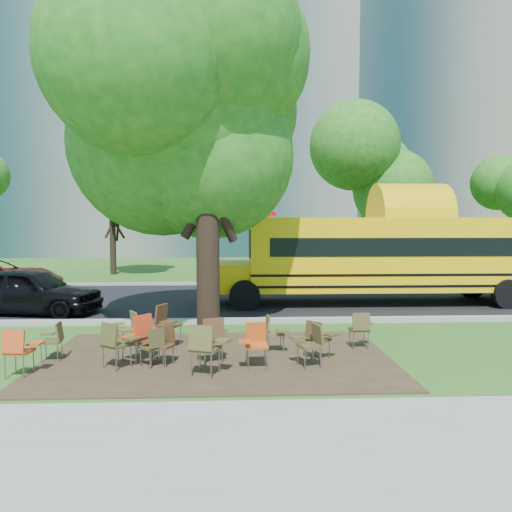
{
  "coord_description": "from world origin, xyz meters",
  "views": [
    {
      "loc": [
        1.31,
        -10.52,
        2.8
      ],
      "look_at": [
        1.98,
        3.82,
        1.8
      ],
      "focal_mm": 35.0,
      "sensor_mm": 36.0,
      "label": 1
    }
  ],
  "objects_px": {
    "chair_3": "(162,341)",
    "chair_10": "(166,321)",
    "chair_14": "(140,332)",
    "chair_6": "(311,341)",
    "chair_12": "(273,330)",
    "chair_7": "(318,336)",
    "chair_0": "(19,347)",
    "chair_4": "(206,344)",
    "black_car": "(31,291)",
    "chair_2": "(154,343)",
    "chair_5": "(255,340)",
    "chair_13": "(361,326)",
    "chair_1": "(116,341)",
    "chair_8": "(54,337)",
    "school_bus": "(405,254)",
    "main_tree": "(207,111)",
    "chair_9": "(129,326)",
    "chair_11": "(212,335)"
  },
  "relations": [
    {
      "from": "chair_3",
      "to": "chair_10",
      "type": "xyz_separation_m",
      "value": [
        -0.12,
        1.44,
        0.11
      ]
    },
    {
      "from": "chair_14",
      "to": "chair_3",
      "type": "bearing_deg",
      "value": -81.27
    },
    {
      "from": "chair_6",
      "to": "chair_12",
      "type": "bearing_deg",
      "value": 12.92
    },
    {
      "from": "chair_7",
      "to": "chair_0",
      "type": "bearing_deg",
      "value": -125.38
    },
    {
      "from": "chair_4",
      "to": "black_car",
      "type": "xyz_separation_m",
      "value": [
        -5.55,
        6.29,
        0.11
      ]
    },
    {
      "from": "chair_12",
      "to": "black_car",
      "type": "bearing_deg",
      "value": -128.18
    },
    {
      "from": "chair_2",
      "to": "chair_5",
      "type": "relative_size",
      "value": 0.89
    },
    {
      "from": "chair_5",
      "to": "chair_13",
      "type": "bearing_deg",
      "value": -153.5
    },
    {
      "from": "chair_6",
      "to": "chair_10",
      "type": "height_order",
      "value": "chair_10"
    },
    {
      "from": "chair_0",
      "to": "chair_1",
      "type": "distance_m",
      "value": 1.67
    },
    {
      "from": "chair_8",
      "to": "chair_10",
      "type": "relative_size",
      "value": 0.83
    },
    {
      "from": "chair_4",
      "to": "chair_14",
      "type": "relative_size",
      "value": 1.0
    },
    {
      "from": "school_bus",
      "to": "chair_1",
      "type": "xyz_separation_m",
      "value": [
        -8.0,
        -7.19,
        -1.12
      ]
    },
    {
      "from": "chair_6",
      "to": "chair_13",
      "type": "height_order",
      "value": "chair_6"
    },
    {
      "from": "chair_3",
      "to": "chair_14",
      "type": "xyz_separation_m",
      "value": [
        -0.48,
        0.26,
        0.12
      ]
    },
    {
      "from": "chair_12",
      "to": "chair_14",
      "type": "relative_size",
      "value": 0.81
    },
    {
      "from": "main_tree",
      "to": "chair_9",
      "type": "relative_size",
      "value": 11.19
    },
    {
      "from": "chair_4",
      "to": "chair_12",
      "type": "bearing_deg",
      "value": 70.54
    },
    {
      "from": "chair_5",
      "to": "chair_9",
      "type": "distance_m",
      "value": 3.19
    },
    {
      "from": "chair_3",
      "to": "chair_9",
      "type": "bearing_deg",
      "value": -34.57
    },
    {
      "from": "chair_2",
      "to": "chair_4",
      "type": "xyz_separation_m",
      "value": [
        1.01,
        -0.65,
        0.12
      ]
    },
    {
      "from": "school_bus",
      "to": "chair_9",
      "type": "relative_size",
      "value": 14.86
    },
    {
      "from": "chair_3",
      "to": "chair_8",
      "type": "bearing_deg",
      "value": 11.66
    },
    {
      "from": "school_bus",
      "to": "chair_11",
      "type": "bearing_deg",
      "value": -131.85
    },
    {
      "from": "main_tree",
      "to": "chair_2",
      "type": "bearing_deg",
      "value": -109.39
    },
    {
      "from": "main_tree",
      "to": "chair_12",
      "type": "distance_m",
      "value": 5.35
    },
    {
      "from": "chair_7",
      "to": "chair_9",
      "type": "height_order",
      "value": "chair_7"
    },
    {
      "from": "chair_0",
      "to": "chair_5",
      "type": "distance_m",
      "value": 4.27
    },
    {
      "from": "chair_7",
      "to": "chair_9",
      "type": "xyz_separation_m",
      "value": [
        -4.01,
        1.22,
        -0.01
      ]
    },
    {
      "from": "chair_1",
      "to": "main_tree",
      "type": "bearing_deg",
      "value": 95.53
    },
    {
      "from": "chair_2",
      "to": "chair_4",
      "type": "relative_size",
      "value": 0.8
    },
    {
      "from": "chair_4",
      "to": "chair_7",
      "type": "xyz_separation_m",
      "value": [
        2.19,
        0.98,
        -0.1
      ]
    },
    {
      "from": "chair_6",
      "to": "chair_13",
      "type": "relative_size",
      "value": 1.01
    },
    {
      "from": "chair_3",
      "to": "chair_5",
      "type": "relative_size",
      "value": 0.89
    },
    {
      "from": "chair_3",
      "to": "chair_11",
      "type": "distance_m",
      "value": 0.97
    },
    {
      "from": "main_tree",
      "to": "chair_10",
      "type": "relative_size",
      "value": 9.46
    },
    {
      "from": "chair_5",
      "to": "chair_14",
      "type": "bearing_deg",
      "value": -14.67
    },
    {
      "from": "chair_10",
      "to": "chair_7",
      "type": "bearing_deg",
      "value": 94.46
    },
    {
      "from": "chair_14",
      "to": "chair_1",
      "type": "bearing_deg",
      "value": -176.93
    },
    {
      "from": "chair_3",
      "to": "chair_4",
      "type": "relative_size",
      "value": 0.8
    },
    {
      "from": "chair_7",
      "to": "chair_12",
      "type": "relative_size",
      "value": 1.02
    },
    {
      "from": "school_bus",
      "to": "chair_11",
      "type": "xyz_separation_m",
      "value": [
        -6.2,
        -6.88,
        -1.11
      ]
    },
    {
      "from": "chair_2",
      "to": "black_car",
      "type": "xyz_separation_m",
      "value": [
        -4.54,
        5.64,
        0.23
      ]
    },
    {
      "from": "chair_5",
      "to": "chair_14",
      "type": "xyz_separation_m",
      "value": [
        -2.27,
        0.51,
        0.07
      ]
    },
    {
      "from": "chair_8",
      "to": "chair_3",
      "type": "bearing_deg",
      "value": -104.64
    },
    {
      "from": "chair_6",
      "to": "chair_9",
      "type": "relative_size",
      "value": 1.04
    },
    {
      "from": "main_tree",
      "to": "chair_12",
      "type": "xyz_separation_m",
      "value": [
        1.45,
        -1.58,
        -4.9
      ]
    },
    {
      "from": "school_bus",
      "to": "chair_4",
      "type": "distance_m",
      "value": 10.01
    },
    {
      "from": "chair_1",
      "to": "chair_7",
      "type": "xyz_separation_m",
      "value": [
        3.91,
        0.46,
        -0.06
      ]
    },
    {
      "from": "chair_7",
      "to": "black_car",
      "type": "height_order",
      "value": "black_car"
    }
  ]
}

